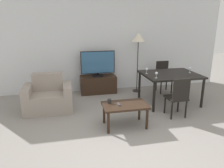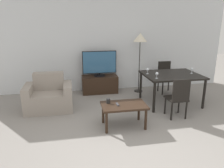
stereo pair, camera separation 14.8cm
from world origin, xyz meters
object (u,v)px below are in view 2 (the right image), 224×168
(tv_stand, at_px, (100,84))
(wine_glass_left, at_px, (192,69))
(tv, at_px, (99,64))
(floor_lamp, at_px, (140,40))
(cup_white_near, at_px, (108,101))
(coffee_table, at_px, (124,107))
(wine_glass_center, at_px, (148,70))
(dining_chair_near, at_px, (178,96))
(armchair, at_px, (49,97))
(remote_primary, at_px, (117,104))
(dining_chair_far, at_px, (165,76))
(wine_glass_right, at_px, (157,74))
(dining_table, at_px, (171,77))

(tv_stand, height_order, wine_glass_left, wine_glass_left)
(wine_glass_left, bearing_deg, tv, 151.19)
(floor_lamp, xyz_separation_m, cup_white_near, (-1.22, -1.91, -0.97))
(tv, distance_m, coffee_table, 2.20)
(tv, relative_size, wine_glass_center, 6.48)
(tv_stand, bearing_deg, dining_chair_near, -55.38)
(wine_glass_center, bearing_deg, coffee_table, -127.06)
(armchair, relative_size, tv, 1.11)
(armchair, xyz_separation_m, floor_lamp, (2.43, 0.88, 1.17))
(tv_stand, distance_m, cup_white_near, 2.05)
(dining_chair_near, xyz_separation_m, remote_primary, (-1.32, -0.15, -0.02))
(dining_chair_far, relative_size, wine_glass_left, 5.98)
(wine_glass_right, bearing_deg, dining_chair_near, -62.82)
(tv_stand, height_order, dining_table, dining_table)
(dining_chair_near, bearing_deg, dining_table, 74.66)
(dining_chair_far, bearing_deg, dining_table, -105.34)
(wine_glass_center, bearing_deg, dining_chair_far, 42.13)
(wine_glass_right, bearing_deg, tv_stand, 127.06)
(tv_stand, distance_m, dining_chair_near, 2.44)
(dining_chair_near, bearing_deg, floor_lamp, 97.98)
(wine_glass_right, bearing_deg, remote_primary, -146.73)
(armchair, distance_m, dining_chair_near, 2.87)
(floor_lamp, bearing_deg, tv_stand, 173.62)
(floor_lamp, bearing_deg, wine_glass_right, -90.54)
(tv_stand, distance_m, remote_primary, 2.16)
(dining_chair_near, height_order, dining_chair_far, same)
(armchair, height_order, tv_stand, armchair)
(dining_chair_far, relative_size, remote_primary, 5.83)
(tv_stand, distance_m, coffee_table, 2.17)
(armchair, distance_m, tv, 1.74)
(tv_stand, xyz_separation_m, dining_chair_far, (1.85, -0.29, 0.24))
(dining_table, height_order, remote_primary, dining_table)
(cup_white_near, bearing_deg, armchair, 139.75)
(wine_glass_left, bearing_deg, wine_glass_right, -164.14)
(dining_chair_far, height_order, wine_glass_left, wine_glass_left)
(dining_table, height_order, cup_white_near, dining_table)
(tv_stand, relative_size, dining_table, 0.74)
(remote_primary, xyz_separation_m, cup_white_near, (-0.16, 0.12, 0.04))
(tv, relative_size, wine_glass_right, 6.48)
(tv_stand, height_order, wine_glass_right, wine_glass_right)
(dining_chair_near, height_order, floor_lamp, floor_lamp)
(dining_chair_near, bearing_deg, dining_chair_far, 74.66)
(dining_table, height_order, wine_glass_center, wine_glass_center)
(armchair, bearing_deg, coffee_table, -37.47)
(armchair, relative_size, cup_white_near, 11.26)
(tv_stand, relative_size, cup_white_near, 10.65)
(tv_stand, xyz_separation_m, wine_glass_center, (1.04, -1.01, 0.60))
(dining_chair_far, bearing_deg, wine_glass_left, -72.58)
(dining_chair_far, xyz_separation_m, floor_lamp, (-0.73, 0.16, 0.99))
(coffee_table, height_order, wine_glass_left, wine_glass_left)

